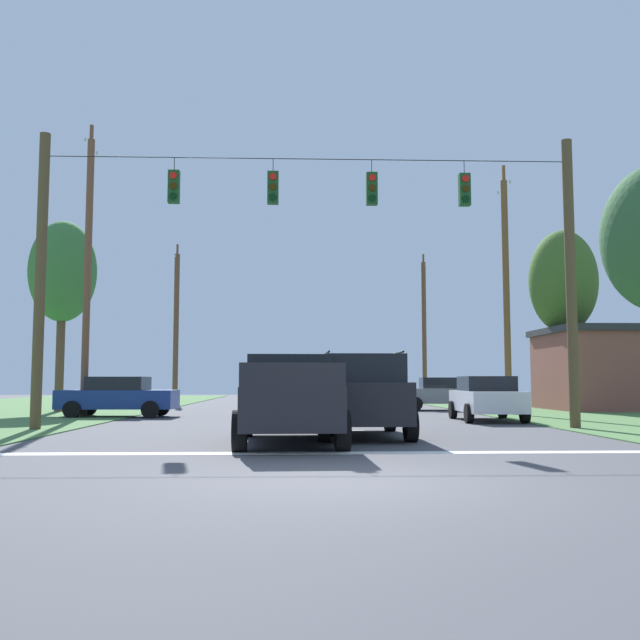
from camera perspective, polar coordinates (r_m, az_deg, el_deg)
ground_plane at (r=9.65m, az=1.95°, el=-13.11°), size 120.00×120.00×0.00m
stop_bar_stripe at (r=13.43m, az=0.79°, el=-10.81°), size 12.89×0.45×0.01m
lane_dash_0 at (r=19.40m, az=-0.10°, el=-9.02°), size 2.50×0.15×0.01m
lane_dash_1 at (r=26.19m, az=-0.61°, el=-7.97°), size 2.50×0.15×0.01m
lane_dash_2 at (r=35.19m, az=-0.99°, el=-7.21°), size 2.50×0.15×0.01m
overhead_signal_span at (r=20.09m, az=-0.72°, el=4.59°), size 15.52×0.31×8.47m
pickup_truck at (r=15.60m, az=-2.53°, el=-6.45°), size 2.41×5.46×1.95m
suv_black at (r=17.36m, az=3.29°, el=-5.99°), size 2.24×4.81×2.05m
distant_car_crossing_white at (r=24.72m, az=13.44°, el=-6.19°), size 2.17×4.37×1.52m
distant_car_oncoming at (r=27.53m, az=-16.15°, el=-6.00°), size 4.35×2.12×1.52m
distant_car_far_parked at (r=33.36m, az=10.06°, el=-5.91°), size 4.39×2.21×1.52m
utility_pole_mid_right at (r=29.71m, az=14.98°, el=2.28°), size 0.27×1.75×10.34m
utility_pole_far_right at (r=47.30m, az=8.51°, el=-0.74°), size 0.30×1.59×9.92m
utility_pole_mid_left at (r=28.56m, az=-18.47°, el=3.80°), size 0.28×1.66×11.45m
utility_pole_far_left at (r=45.66m, az=-11.68°, el=-0.46°), size 0.34×1.74×10.19m
tree_roadside_right at (r=35.30m, az=19.25°, el=2.97°), size 3.20×3.20×8.57m
tree_roadside_far_right at (r=33.14m, az=-20.28°, el=3.65°), size 2.93×2.93×8.49m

